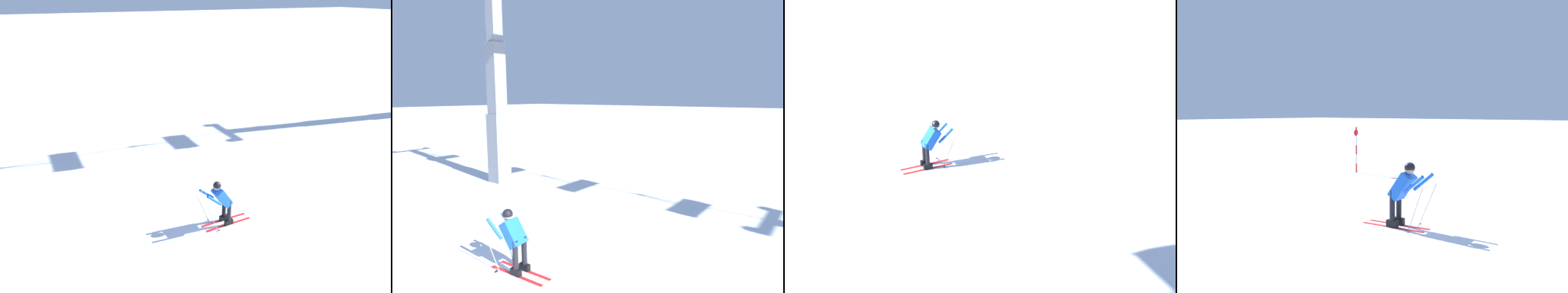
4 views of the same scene
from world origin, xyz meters
The scene contains 2 objects.
skier_carving_main centered at (-0.88, 1.17, 0.89)m, with size 1.73×0.73×1.68m.
lift_tower_near centered at (-8.14, 6.52, 4.40)m, with size 0.79×2.93×10.57m.
Camera 2 is at (5.14, -3.86, 4.19)m, focal length 31.02 mm.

